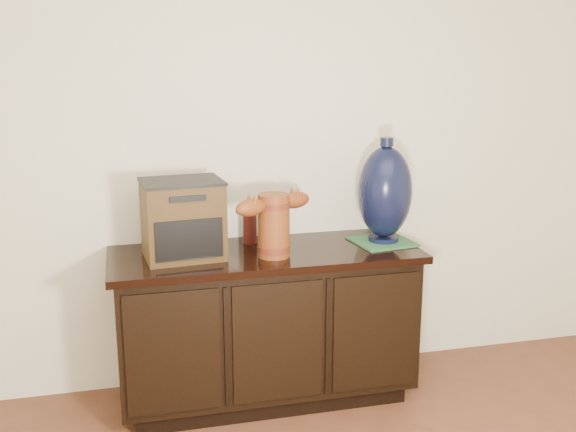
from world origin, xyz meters
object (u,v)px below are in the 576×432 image
object	(u,v)px
lamp_base	(385,193)
tv_radio	(183,219)
terracotta_vessel	(274,222)
spray_can	(250,223)
sideboard	(266,324)

from	to	relation	value
lamp_base	tv_radio	bearing A→B (deg)	-179.38
terracotta_vessel	lamp_base	world-z (taller)	lamp_base
spray_can	terracotta_vessel	bearing A→B (deg)	-75.57
terracotta_vessel	tv_radio	distance (m)	0.41
sideboard	spray_can	size ratio (longest dim) A/B	7.28
sideboard	spray_can	distance (m)	0.50
sideboard	terracotta_vessel	bearing A→B (deg)	-76.92
terracotta_vessel	spray_can	size ratio (longest dim) A/B	2.01
tv_radio	spray_can	xyz separation A→B (m)	(0.34, 0.16, -0.08)
spray_can	sideboard	bearing A→B (deg)	-74.82
sideboard	lamp_base	xyz separation A→B (m)	(0.60, 0.01, 0.62)
terracotta_vessel	spray_can	distance (m)	0.27
terracotta_vessel	spray_can	bearing A→B (deg)	80.20
tv_radio	spray_can	bearing A→B (deg)	20.04
tv_radio	lamp_base	bearing A→B (deg)	-4.78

